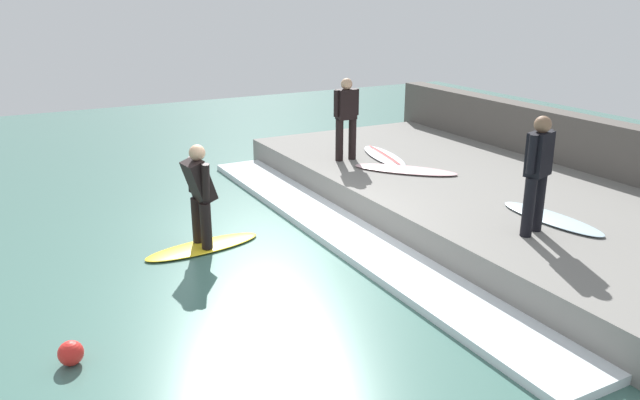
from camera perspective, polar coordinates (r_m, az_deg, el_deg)
ground_plane at (r=9.56m, az=-3.30°, el=-4.54°), size 28.00×28.00×0.00m
concrete_ledge at (r=11.47m, az=14.04°, el=0.32°), size 4.40×10.06×0.54m
back_wall at (r=13.08m, az=22.25°, el=3.91°), size 0.50×10.56×1.51m
wave_foam_crest at (r=10.01m, az=2.38°, el=-3.09°), size 0.98×9.56×0.11m
surfboard_riding at (r=9.74m, az=-10.64°, el=-4.21°), size 1.90×0.78×0.06m
surfer_riding at (r=9.44m, az=-10.96°, el=0.87°), size 0.47×0.66×1.57m
surfer_waiting_near at (r=8.92m, az=19.28°, el=2.70°), size 0.54×0.34×1.65m
surfboard_waiting_near at (r=9.81m, az=20.41°, el=-1.57°), size 0.61×1.77×0.06m
surfer_waiting_far at (r=12.35m, az=2.41°, el=7.80°), size 0.55×0.24×1.62m
surfboard_waiting_far at (r=12.77m, az=5.87°, el=4.02°), size 0.87×1.89×0.07m
surfboard_spare at (r=11.83m, az=7.79°, el=2.77°), size 1.74×1.84×0.06m
marker_buoy at (r=7.23m, az=-21.83°, el=-12.86°), size 0.27×0.27×0.27m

